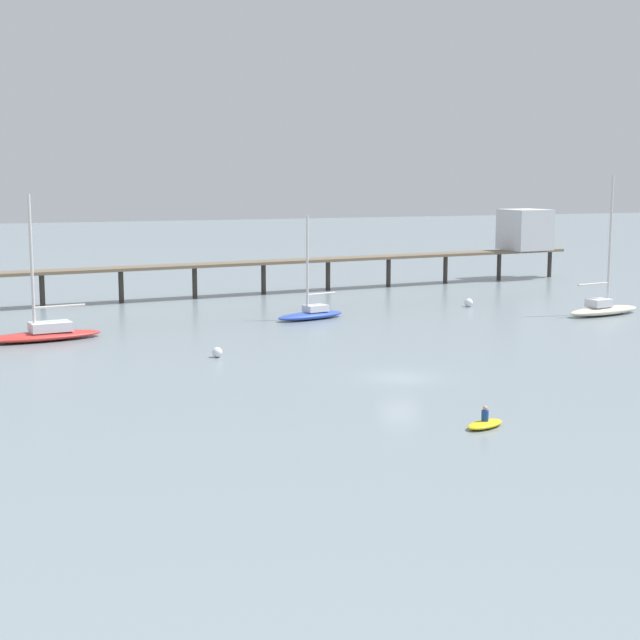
{
  "coord_description": "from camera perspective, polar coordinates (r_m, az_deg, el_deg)",
  "views": [
    {
      "loc": [
        -24.86,
        -54.61,
        12.81
      ],
      "look_at": [
        0.0,
        14.99,
        1.5
      ],
      "focal_mm": 54.6,
      "sensor_mm": 36.0,
      "label": 1
    }
  ],
  "objects": [
    {
      "name": "dinghy_yellow",
      "position": [
        50.07,
        9.64,
        -5.99
      ],
      "size": [
        2.68,
        1.97,
        1.14
      ],
      "color": "yellow",
      "rests_on": "ground_plane"
    },
    {
      "name": "pier",
      "position": [
        110.99,
        5.63,
        4.51
      ],
      "size": [
        85.52,
        13.57,
        8.32
      ],
      "color": "brown",
      "rests_on": "ground_plane"
    },
    {
      "name": "sailboat_blue",
      "position": [
        85.07,
        -0.52,
        0.43
      ],
      "size": [
        6.97,
        3.7,
        9.07
      ],
      "color": "#2D4CB7",
      "rests_on": "ground_plane"
    },
    {
      "name": "ground_plane",
      "position": [
        61.36,
        4.72,
        -3.38
      ],
      "size": [
        400.0,
        400.0,
        0.0
      ],
      "primitive_type": "plane",
      "color": "gray"
    },
    {
      "name": "sailboat_cream",
      "position": [
        91.13,
        16.27,
        0.72
      ],
      "size": [
        8.45,
        3.81,
        12.48
      ],
      "color": "beige",
      "rests_on": "ground_plane"
    },
    {
      "name": "mooring_buoy_far",
      "position": [
        93.97,
        8.71,
        1.01
      ],
      "size": [
        0.81,
        0.81,
        0.81
      ],
      "primitive_type": "sphere",
      "color": "silver",
      "rests_on": "ground_plane"
    },
    {
      "name": "mooring_buoy_mid",
      "position": [
        68.05,
        -6.04,
        -1.89
      ],
      "size": [
        0.72,
        0.72,
        0.72
      ],
      "primitive_type": "sphere",
      "color": "silver",
      "rests_on": "ground_plane"
    },
    {
      "name": "sailboat_red",
      "position": [
        77.37,
        -15.94,
        -0.7
      ],
      "size": [
        9.59,
        4.15,
        11.14
      ],
      "color": "red",
      "rests_on": "ground_plane"
    }
  ]
}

